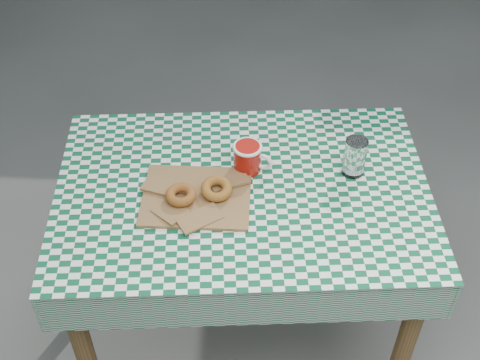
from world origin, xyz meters
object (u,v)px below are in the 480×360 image
Objects in this scene: paper_bag at (196,196)px; table at (242,268)px; drinking_glass at (355,157)px; coffee_mug at (247,158)px.

table is at bearing 17.55° from paper_bag.
paper_bag is at bearing -163.89° from drinking_glass.
drinking_glass is at bearing 16.11° from paper_bag.
table is 0.44m from coffee_mug.
paper_bag is 2.56× the size of drinking_glass.
paper_bag is at bearing -118.29° from coffee_mug.
drinking_glass reaches higher than coffee_mug.
table is at bearing -164.48° from drinking_glass.
coffee_mug is (0.15, 0.13, 0.04)m from paper_bag.
table is at bearing -77.15° from coffee_mug.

